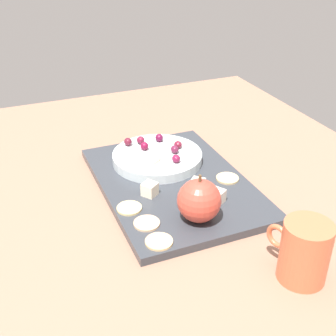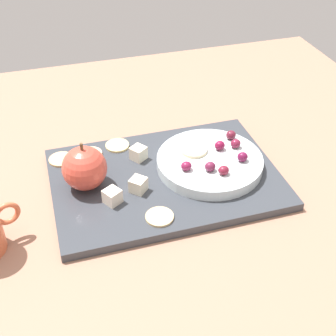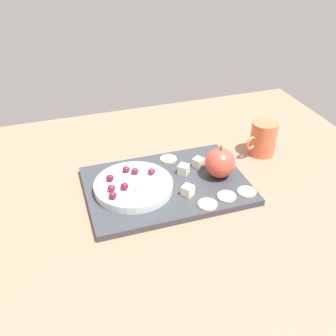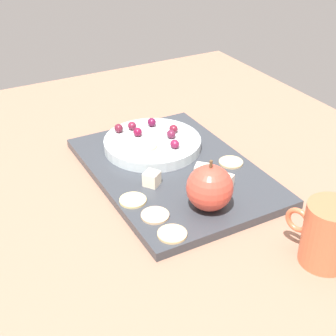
{
  "view_description": "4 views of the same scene",
  "coord_description": "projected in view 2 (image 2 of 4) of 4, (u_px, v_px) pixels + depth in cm",
  "views": [
    {
      "loc": [
        67.23,
        -27.09,
        51.12
      ],
      "look_at": [
        -2.83,
        1.95,
        8.16
      ],
      "focal_mm": 47.8,
      "sensor_mm": 36.0,
      "label": 1
    },
    {
      "loc": [
        15.32,
        64.36,
        56.26
      ],
      "look_at": [
        -2.43,
        4.72,
        8.4
      ],
      "focal_mm": 49.67,
      "sensor_mm": 36.0,
      "label": 2
    },
    {
      "loc": [
        -26.7,
        -72.05,
        62.08
      ],
      "look_at": [
        -1.21,
        5.42,
        8.0
      ],
      "focal_mm": 41.96,
      "sensor_mm": 36.0,
      "label": 3
    },
    {
      "loc": [
        64.95,
        -34.94,
        52.36
      ],
      "look_at": [
        0.45,
        0.15,
        7.61
      ],
      "focal_mm": 52.59,
      "sensor_mm": 36.0,
      "label": 4
    }
  ],
  "objects": [
    {
      "name": "table",
      "position": [
        148.0,
        183.0,
        0.85
      ],
      "size": [
        118.56,
        101.21,
        3.87
      ],
      "primitive_type": "cube",
      "color": "#976C56",
      "rests_on": "ground"
    },
    {
      "name": "platter",
      "position": [
        165.0,
        179.0,
        0.82
      ],
      "size": [
        39.43,
        27.49,
        1.56
      ],
      "primitive_type": "cube",
      "color": "#353940",
      "rests_on": "table"
    },
    {
      "name": "serving_dish",
      "position": [
        210.0,
        162.0,
        0.83
      ],
      "size": [
        18.95,
        18.95,
        1.99
      ],
      "primitive_type": "cylinder",
      "color": "silver",
      "rests_on": "platter"
    },
    {
      "name": "apple_whole",
      "position": [
        84.0,
        168.0,
        0.77
      ],
      "size": [
        7.56,
        7.56,
        7.56
      ],
      "primitive_type": "sphere",
      "color": "#C94636",
      "rests_on": "platter"
    },
    {
      "name": "apple_stem",
      "position": [
        82.0,
        147.0,
        0.74
      ],
      "size": [
        0.5,
        0.5,
        1.2
      ],
      "primitive_type": "cylinder",
      "color": "brown",
      "rests_on": "apple_whole"
    },
    {
      "name": "cheese_cube_0",
      "position": [
        138.0,
        185.0,
        0.78
      ],
      "size": [
        3.49,
        3.49,
        2.47
      ],
      "primitive_type": "cube",
      "rotation": [
        0.0,
        0.0,
        0.8
      ],
      "color": "#F2E9CB",
      "rests_on": "platter"
    },
    {
      "name": "cheese_cube_1",
      "position": [
        138.0,
        153.0,
        0.85
      ],
      "size": [
        3.44,
        3.44,
        2.47
      ],
      "primitive_type": "cube",
      "rotation": [
        0.0,
        0.0,
        0.62
      ],
      "color": "white",
      "rests_on": "platter"
    },
    {
      "name": "cheese_cube_2",
      "position": [
        112.0,
        196.0,
        0.75
      ],
      "size": [
        3.38,
        3.38,
        2.47
      ],
      "primitive_type": "cube",
      "rotation": [
        0.0,
        0.0,
        0.54
      ],
      "color": "#F3E4CD",
      "rests_on": "platter"
    },
    {
      "name": "cracker_0",
      "position": [
        61.0,
        159.0,
        0.85
      ],
      "size": [
        4.51,
        4.51,
        0.4
      ],
      "primitive_type": "cylinder",
      "color": "#E3BB7F",
      "rests_on": "platter"
    },
    {
      "name": "cracker_1",
      "position": [
        160.0,
        217.0,
        0.73
      ],
      "size": [
        4.51,
        4.51,
        0.4
      ],
      "primitive_type": "cylinder",
      "color": "#D2B580",
      "rests_on": "platter"
    },
    {
      "name": "cracker_2",
      "position": [
        90.0,
        154.0,
        0.86
      ],
      "size": [
        4.51,
        4.51,
        0.4
      ],
      "primitive_type": "cylinder",
      "color": "#D9B38A",
      "rests_on": "platter"
    },
    {
      "name": "cracker_3",
      "position": [
        117.0,
        145.0,
        0.89
      ],
      "size": [
        4.51,
        4.51,
        0.4
      ],
      "primitive_type": "cylinder",
      "color": "#DAC584",
      "rests_on": "platter"
    },
    {
      "name": "grape_0",
      "position": [
        231.0,
        135.0,
        0.87
      ],
      "size": [
        1.88,
        1.69,
        1.73
      ],
      "primitive_type": "ellipsoid",
      "color": "maroon",
      "rests_on": "serving_dish"
    },
    {
      "name": "grape_1",
      "position": [
        186.0,
        166.0,
        0.79
      ],
      "size": [
        1.88,
        1.69,
        1.63
      ],
      "primitive_type": "ellipsoid",
      "color": "maroon",
      "rests_on": "serving_dish"
    },
    {
      "name": "grape_2",
      "position": [
        220.0,
        146.0,
        0.84
      ],
      "size": [
        1.88,
        1.69,
        1.74
      ],
      "primitive_type": "ellipsoid",
      "color": "maroon",
      "rests_on": "serving_dish"
    },
    {
      "name": "grape_3",
      "position": [
        236.0,
        144.0,
        0.84
      ],
      "size": [
        1.88,
        1.69,
        1.7
      ],
      "primitive_type": "ellipsoid",
      "color": "maroon",
      "rests_on": "serving_dish"
    },
    {
      "name": "grape_4",
      "position": [
        224.0,
        170.0,
        0.78
      ],
      "size": [
        1.88,
        1.69,
        1.59
      ],
      "primitive_type": "ellipsoid",
      "color": "maroon",
      "rests_on": "serving_dish"
    },
    {
      "name": "grape_5",
      "position": [
        210.0,
        167.0,
        0.79
      ],
      "size": [
        1.88,
        1.69,
        1.7
      ],
      "primitive_type": "ellipsoid",
      "color": "maroon",
      "rests_on": "serving_dish"
    },
    {
      "name": "grape_6",
      "position": [
        243.0,
        157.0,
        0.81
      ],
      "size": [
        1.88,
        1.69,
        1.74
      ],
      "primitive_type": "ellipsoid",
      "color": "maroon",
      "rests_on": "serving_dish"
    },
    {
      "name": "apple_slice_0",
      "position": [
        194.0,
        150.0,
        0.84
      ],
      "size": [
        4.9,
        4.9,
        0.6
      ],
      "primitive_type": "cylinder",
      "color": "beige",
      "rests_on": "serving_dish"
    }
  ]
}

